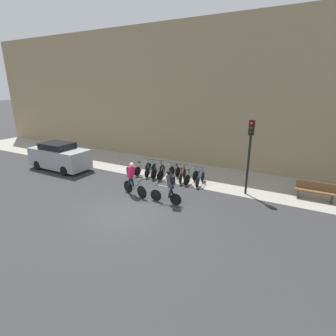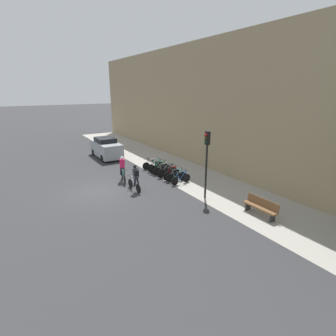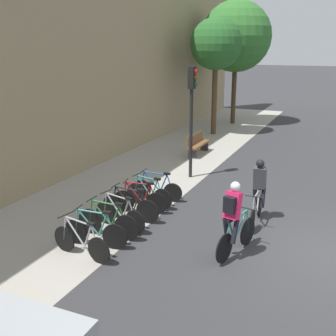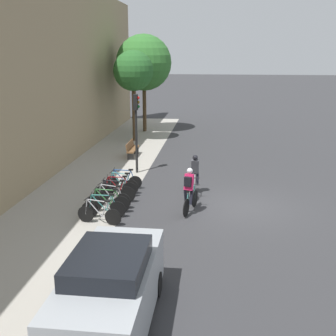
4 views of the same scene
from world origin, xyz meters
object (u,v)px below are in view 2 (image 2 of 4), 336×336
at_px(cyclist_grey, 135,177).
at_px(parked_bike_5, 172,174).
at_px(parked_bike_4, 168,172).
at_px(bench, 261,207).
at_px(cyclist_pink, 123,168).
at_px(parked_car, 106,148).
at_px(parked_bike_0, 152,164).
at_px(parked_bike_3, 163,170).
at_px(parked_bike_1, 156,166).
at_px(parked_bike_6, 176,176).
at_px(parked_bike_2, 160,168).
at_px(traffic_light_pole, 207,153).
at_px(parked_bike_7, 181,179).

xyz_separation_m(cyclist_grey, parked_bike_5, (-0.80, 3.19, -0.56)).
height_order(parked_bike_4, bench, parked_bike_4).
height_order(cyclist_pink, cyclist_grey, cyclist_pink).
distance_m(cyclist_pink, cyclist_grey, 2.25).
bearing_deg(parked_car, parked_bike_0, 18.29).
relative_size(cyclist_pink, parked_bike_3, 1.08).
relative_size(parked_bike_1, parked_bike_6, 1.03).
bearing_deg(bench, parked_bike_0, -175.29).
distance_m(parked_bike_2, traffic_light_pole, 6.00).
bearing_deg(parked_bike_1, cyclist_pink, -74.78).
bearing_deg(parked_bike_0, parked_bike_3, 0.01).
xyz_separation_m(parked_bike_1, parked_bike_2, (0.57, -0.00, 0.01)).
height_order(parked_bike_6, bench, parked_bike_6).
bearing_deg(cyclist_grey, parked_car, 171.87).
bearing_deg(parked_bike_6, parked_bike_2, -179.99).
distance_m(cyclist_pink, bench, 9.40).
height_order(cyclist_pink, traffic_light_pole, traffic_light_pole).
bearing_deg(parked_bike_3, parked_bike_1, 179.97).
xyz_separation_m(traffic_light_pole, parked_car, (-12.30, -1.76, -1.82)).
distance_m(parked_bike_0, parked_bike_5, 2.87).
bearing_deg(parked_bike_7, parked_bike_0, -180.00).
xyz_separation_m(parked_bike_0, parked_bike_3, (1.72, 0.00, 0.00)).
height_order(cyclist_pink, parked_bike_7, cyclist_pink).
relative_size(parked_bike_4, bench, 0.90).
bearing_deg(cyclist_grey, traffic_light_pole, 45.72).
bearing_deg(parked_bike_2, cyclist_pink, -85.00).
bearing_deg(bench, parked_bike_7, -172.13).
bearing_deg(parked_bike_1, traffic_light_pole, -0.94).
bearing_deg(parked_bike_3, traffic_light_pole, -1.15).
distance_m(parked_bike_5, parked_bike_7, 1.15).
bearing_deg(parked_bike_6, parked_bike_5, 179.97).
relative_size(cyclist_pink, traffic_light_pole, 0.45).
relative_size(parked_bike_2, traffic_light_pole, 0.44).
xyz_separation_m(cyclist_pink, parked_bike_6, (2.02, 3.11, -0.56)).
bearing_deg(parked_bike_1, parked_bike_6, 0.01).
bearing_deg(parked_bike_7, bench, 7.87).
height_order(parked_bike_0, bench, parked_bike_0).
bearing_deg(parked_bike_2, parked_bike_6, 0.01).
bearing_deg(cyclist_grey, parked_bike_2, 128.34).
xyz_separation_m(parked_bike_0, parked_bike_6, (3.45, 0.00, 0.00)).
relative_size(parked_bike_1, parked_bike_3, 1.00).
bearing_deg(cyclist_grey, parked_bike_1, 134.15).
relative_size(cyclist_grey, traffic_light_pole, 0.44).
height_order(parked_bike_4, traffic_light_pole, traffic_light_pole).
relative_size(cyclist_grey, parked_bike_5, 1.10).
relative_size(parked_bike_3, bench, 0.87).
height_order(parked_bike_0, parked_car, parked_car).
xyz_separation_m(cyclist_grey, bench, (6.28, 4.01, -0.47)).
height_order(parked_bike_3, traffic_light_pole, traffic_light_pole).
xyz_separation_m(parked_bike_7, bench, (5.93, 0.82, 0.10)).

